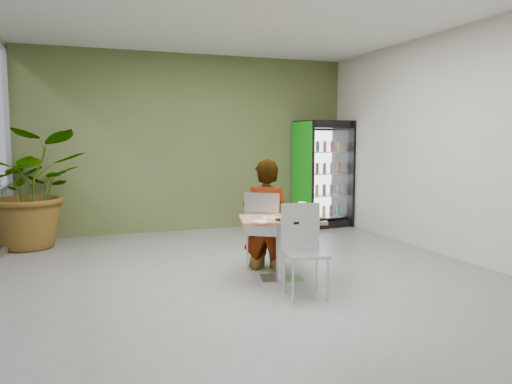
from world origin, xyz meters
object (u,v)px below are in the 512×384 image
beverage_fridge (323,174)px  potted_plant (31,189)px  seated_woman (266,226)px  chair_near (303,242)px  soda_cup (302,210)px  cafeteria_tray (301,219)px  dining_table (281,236)px  chair_far (263,225)px

beverage_fridge → potted_plant: bearing=175.5°
seated_woman → beverage_fridge: 3.50m
chair_near → soda_cup: (0.25, 0.55, 0.26)m
seated_woman → potted_plant: size_ratio=0.94×
beverage_fridge → cafeteria_tray: bearing=-128.2°
seated_woman → potted_plant: 3.83m
dining_table → soda_cup: soda_cup is taller
beverage_fridge → chair_far: bearing=-136.9°
chair_near → potted_plant: 4.62m
chair_near → chair_far: bearing=100.8°
dining_table → chair_far: (-0.02, 0.53, 0.05)m
chair_far → soda_cup: chair_far is taller
chair_near → soda_cup: 0.66m
dining_table → beverage_fridge: beverage_fridge is taller
seated_woman → soda_cup: size_ratio=9.78×
chair_far → soda_cup: 0.65m
cafeteria_tray → soda_cup: bearing=61.4°
dining_table → seated_woman: 0.57m
dining_table → chair_far: bearing=92.7°
potted_plant → soda_cup: bearing=-43.6°
chair_near → potted_plant: (-2.91, 3.56, 0.34)m
soda_cup → beverage_fridge: bearing=58.9°
chair_near → beverage_fridge: bearing=68.5°
cafeteria_tray → beverage_fridge: size_ratio=0.23×
soda_cup → beverage_fridge: size_ratio=0.09×
chair_near → seated_woman: 1.12m
seated_woman → cafeteria_tray: 0.85m
chair_far → potted_plant: bearing=-8.4°
chair_near → soda_cup: chair_near is taller
dining_table → potted_plant: 4.20m
potted_plant → chair_far: bearing=-40.8°
cafeteria_tray → beverage_fridge: (2.10, 3.50, 0.25)m
chair_far → beverage_fridge: bearing=-97.3°
chair_near → potted_plant: bearing=138.0°
cafeteria_tray → chair_near: bearing=-110.5°
chair_far → chair_near: size_ratio=1.03×
seated_woman → soda_cup: seated_woman is taller
dining_table → soda_cup: size_ratio=6.15×
chair_near → beverage_fridge: beverage_fridge is taller
beverage_fridge → soda_cup: bearing=-128.4°
chair_far → potted_plant: 3.81m
cafeteria_tray → potted_plant: bearing=132.9°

